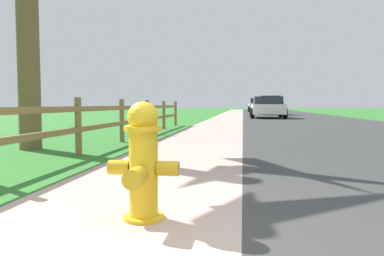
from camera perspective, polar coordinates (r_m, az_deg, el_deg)
The scene contains 10 objects.
ground_plane at distance 26.86m, azimuth 8.03°, elevation 1.87°, with size 120.00×120.00×0.00m, color #2F732B.
road_asphalt at distance 29.07m, azimuth 14.95°, elevation 1.92°, with size 7.00×66.00×0.01m, color #353535.
curb_concrete at distance 29.01m, azimuth 2.10°, elevation 2.04°, with size 6.00×66.00×0.01m, color tan.
grass_verge at distance 29.20m, azimuth -0.83°, elevation 2.06°, with size 5.00×66.00×0.00m, color #2F732B.
fire_hydrant at distance 2.70m, azimuth -7.71°, elevation -5.16°, with size 0.53×0.45×0.88m.
rail_fence at distance 8.31m, azimuth -11.00°, elevation 1.68°, with size 0.11×13.22×0.98m.
parked_suv_white at distance 23.50m, azimuth 11.81°, elevation 3.24°, with size 2.17×4.27×1.34m.
parked_car_black at distance 31.51m, azimuth 12.14°, elevation 3.52°, with size 2.11×4.41×1.59m.
parked_car_silver at distance 42.34m, azimuth 10.34°, elevation 3.57°, with size 2.23×4.71×1.57m.
parked_car_blue at distance 52.38m, azimuth 10.26°, elevation 3.52°, with size 2.15×4.81×1.39m.
Camera 1 is at (-0.00, -1.84, 0.86)m, focal length 33.81 mm.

